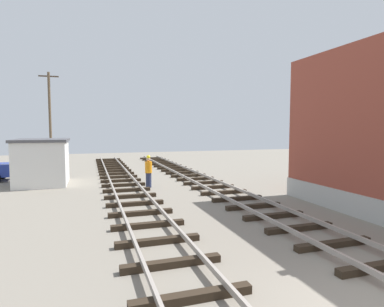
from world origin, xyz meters
The scene contains 3 objects.
control_hut centered at (-7.86, 16.90, 1.39)m, with size 3.00×3.80×2.76m.
utility_pole_far centered at (-8.69, 29.51, 4.59)m, with size 1.80×0.24×8.79m.
track_worker_foreground centered at (-1.92, 13.88, 0.93)m, with size 0.40×0.40×1.87m.
Camera 1 is at (-5.11, -4.03, 3.38)m, focal length 29.63 mm.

